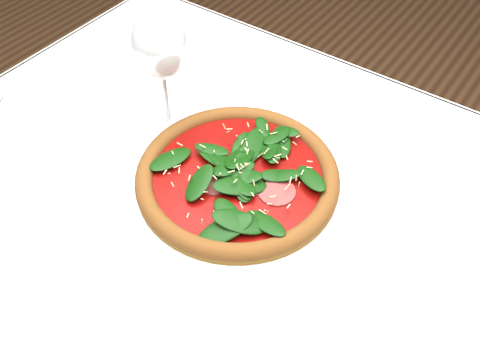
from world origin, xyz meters
The scene contains 4 objects.
dining_table centered at (0.00, 0.00, 0.65)m, with size 1.21×0.81×0.75m.
plate centered at (-0.06, 0.01, 0.76)m, with size 0.36×0.36×0.02m.
pizza centered at (-0.06, 0.01, 0.78)m, with size 0.38×0.38×0.04m.
wine_glass centered at (-0.25, 0.06, 0.90)m, with size 0.09×0.09×0.21m.
Camera 1 is at (0.26, -0.44, 1.37)m, focal length 40.00 mm.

